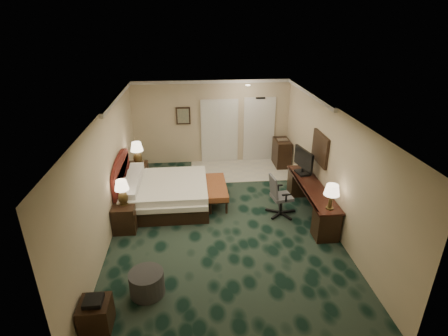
{
  "coord_description": "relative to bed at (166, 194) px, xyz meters",
  "views": [
    {
      "loc": [
        -0.63,
        -7.1,
        4.56
      ],
      "look_at": [
        0.1,
        0.6,
        1.13
      ],
      "focal_mm": 28.0,
      "sensor_mm": 36.0,
      "label": 1
    }
  ],
  "objects": [
    {
      "name": "lamp_far",
      "position": [
        -0.82,
        1.24,
        0.66
      ],
      "size": [
        0.44,
        0.44,
        0.66
      ],
      "primitive_type": null,
      "rotation": [
        0.0,
        0.0,
        -0.31
      ],
      "color": "black",
      "rests_on": "nightstand_far"
    },
    {
      "name": "side_table",
      "position": [
        -0.88,
        -3.77,
        -0.08
      ],
      "size": [
        0.47,
        0.47,
        0.51
      ],
      "primitive_type": "cube",
      "color": "black",
      "rests_on": "ground"
    },
    {
      "name": "tv",
      "position": [
        3.54,
        0.03,
        0.75
      ],
      "size": [
        0.25,
        0.86,
        0.67
      ],
      "primitive_type": "cube",
      "rotation": [
        0.0,
        0.0,
        0.2
      ],
      "color": "black",
      "rests_on": "desk"
    },
    {
      "name": "desk_chair",
      "position": [
        2.83,
        -0.69,
        0.2
      ],
      "size": [
        0.69,
        0.66,
        1.06
      ],
      "primitive_type": null,
      "rotation": [
        0.0,
        0.0,
        0.15
      ],
      "color": "#5B5B5B",
      "rests_on": "ground"
    },
    {
      "name": "tile_patch",
      "position": [
        2.26,
        2.02,
        -0.32
      ],
      "size": [
        3.2,
        1.7,
        0.01
      ],
      "primitive_type": "cube",
      "color": "beige",
      "rests_on": "ground"
    },
    {
      "name": "wall_mirror",
      "position": [
        3.82,
        -0.28,
        1.22
      ],
      "size": [
        0.05,
        0.95,
        0.75
      ],
      "primitive_type": "cube",
      "color": "white",
      "rests_on": "wall_right"
    },
    {
      "name": "wall_art",
      "position": [
        0.46,
        2.83,
        1.27
      ],
      "size": [
        0.45,
        0.06,
        0.55
      ],
      "primitive_type": "cube",
      "color": "#54675D",
      "rests_on": "wall_back"
    },
    {
      "name": "closet_doors",
      "position": [
        1.61,
        2.83,
        0.72
      ],
      "size": [
        1.2,
        0.06,
        2.1
      ],
      "primitive_type": "cube",
      "color": "beige",
      "rests_on": "ground"
    },
    {
      "name": "wall_right",
      "position": [
        3.86,
        -0.88,
        1.02
      ],
      "size": [
        0.0,
        7.5,
        2.7
      ],
      "primitive_type": "cube",
      "color": "#BAAB8A",
      "rests_on": "ground"
    },
    {
      "name": "ottoman",
      "position": [
        -0.17,
        -3.09,
        -0.11
      ],
      "size": [
        0.79,
        0.79,
        0.44
      ],
      "primitive_type": "cylinder",
      "rotation": [
        0.0,
        0.0,
        0.36
      ],
      "color": "#2B2C2D",
      "rests_on": "ground"
    },
    {
      "name": "desk_lamp",
      "position": [
        3.58,
        -1.77,
        0.7
      ],
      "size": [
        0.39,
        0.39,
        0.58
      ],
      "primitive_type": null,
      "rotation": [
        0.0,
        0.0,
        -0.2
      ],
      "color": "black",
      "rests_on": "desk"
    },
    {
      "name": "desk",
      "position": [
        3.56,
        -0.72,
        0.04
      ],
      "size": [
        0.56,
        2.58,
        0.74
      ],
      "primitive_type": "cube",
      "color": "black",
      "rests_on": "ground"
    },
    {
      "name": "ceiling",
      "position": [
        1.36,
        -0.88,
        2.37
      ],
      "size": [
        5.0,
        7.5,
        0.0
      ],
      "primitive_type": "cube",
      "color": "white",
      "rests_on": "wall_back"
    },
    {
      "name": "wall_left",
      "position": [
        -1.14,
        -0.88,
        1.02
      ],
      "size": [
        0.0,
        7.5,
        2.7
      ],
      "primitive_type": "cube",
      "color": "#BAAB8A",
      "rests_on": "ground"
    },
    {
      "name": "bed",
      "position": [
        0.0,
        0.0,
        0.0
      ],
      "size": [
        2.09,
        1.93,
        0.66
      ],
      "primitive_type": "cube",
      "color": "silver",
      "rests_on": "ground"
    },
    {
      "name": "wall_back",
      "position": [
        1.36,
        2.87,
        1.02
      ],
      "size": [
        5.0,
        0.0,
        2.7
      ],
      "primitive_type": "cube",
      "color": "#BAAB8A",
      "rests_on": "ground"
    },
    {
      "name": "nightstand_far",
      "position": [
        -0.86,
        1.23,
        0.0
      ],
      "size": [
        0.53,
        0.61,
        0.66
      ],
      "primitive_type": "cube",
      "color": "black",
      "rests_on": "ground"
    },
    {
      "name": "crown_molding",
      "position": [
        1.36,
        -0.88,
        2.32
      ],
      "size": [
        5.0,
        7.5,
        0.1
      ],
      "primitive_type": null,
      "color": "silver",
      "rests_on": "wall_back"
    },
    {
      "name": "wall_front",
      "position": [
        1.36,
        -4.63,
        1.02
      ],
      "size": [
        5.0,
        0.0,
        2.7
      ],
      "primitive_type": "cube",
      "color": "#BAAB8A",
      "rests_on": "ground"
    },
    {
      "name": "floor",
      "position": [
        1.36,
        -0.88,
        -0.33
      ],
      "size": [
        5.0,
        7.5,
        0.0
      ],
      "primitive_type": "cube",
      "color": "black",
      "rests_on": "ground"
    },
    {
      "name": "entry_door",
      "position": [
        2.91,
        2.84,
        0.72
      ],
      "size": [
        1.02,
        0.06,
        2.18
      ],
      "primitive_type": "cube",
      "color": "silver",
      "rests_on": "ground"
    },
    {
      "name": "nightstand_near",
      "position": [
        -0.87,
        -1.0,
        -0.02
      ],
      "size": [
        0.5,
        0.58,
        0.63
      ],
      "primitive_type": "cube",
      "color": "black",
      "rests_on": "ground"
    },
    {
      "name": "bed_bench",
      "position": [
        1.3,
        0.1,
        -0.09
      ],
      "size": [
        0.51,
        1.45,
        0.49
      ],
      "primitive_type": "cube",
      "rotation": [
        0.0,
        0.0,
        0.01
      ],
      "color": "maroon",
      "rests_on": "ground"
    },
    {
      "name": "lamp_near",
      "position": [
        -0.87,
        -0.95,
        0.6
      ],
      "size": [
        0.4,
        0.4,
        0.6
      ],
      "primitive_type": null,
      "rotation": [
        0.0,
        0.0,
        0.32
      ],
      "color": "black",
      "rests_on": "nightstand_near"
    },
    {
      "name": "minibar",
      "position": [
        3.58,
        2.32,
        0.1
      ],
      "size": [
        0.45,
        0.82,
        0.86
      ],
      "primitive_type": "cube",
      "color": "black",
      "rests_on": "ground"
    },
    {
      "name": "headboard",
      "position": [
        -1.08,
        0.12,
        0.37
      ],
      "size": [
        0.12,
        2.0,
        1.4
      ],
      "primitive_type": null,
      "color": "#4B100C",
      "rests_on": "ground"
    }
  ]
}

